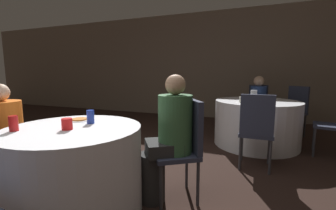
% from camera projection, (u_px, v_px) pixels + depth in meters
% --- Properties ---
extents(wall_back, '(16.00, 0.06, 2.80)m').
position_uv_depth(wall_back, '(204.00, 66.00, 6.07)').
color(wall_back, '#7A6B5B').
rests_on(wall_back, ground_plane).
extents(table_near, '(1.13, 1.13, 0.74)m').
position_uv_depth(table_near, '(76.00, 170.00, 1.93)').
color(table_near, silver).
rests_on(table_near, ground_plane).
extents(table_far, '(1.35, 1.35, 0.74)m').
position_uv_depth(table_far, '(256.00, 123.00, 3.76)').
color(table_far, silver).
rests_on(table_far, ground_plane).
extents(chair_near_northeast, '(0.56, 0.56, 0.95)m').
position_uv_depth(chair_near_northeast, '(185.00, 141.00, 2.12)').
color(chair_near_northeast, '#2D3347').
rests_on(chair_near_northeast, ground_plane).
extents(chair_far_south, '(0.40, 0.41, 0.95)m').
position_uv_depth(chair_far_south, '(256.00, 126.00, 2.73)').
color(chair_far_south, '#2D3347').
rests_on(chair_far_south, ground_plane).
extents(chair_far_northeast, '(0.56, 0.56, 0.95)m').
position_uv_depth(chair_far_northeast, '(295.00, 107.00, 4.28)').
color(chair_far_northeast, '#2D3347').
rests_on(chair_far_northeast, ground_plane).
extents(chair_far_north, '(0.41, 0.41, 0.95)m').
position_uv_depth(chair_far_north, '(258.00, 103.00, 4.74)').
color(chair_far_north, '#2D3347').
rests_on(chair_far_north, ground_plane).
extents(person_green_jacket, '(0.47, 0.43, 1.19)m').
position_uv_depth(person_green_jacket, '(168.00, 139.00, 2.08)').
color(person_green_jacket, '#282828').
rests_on(person_green_jacket, ground_plane).
extents(person_blue_shirt, '(0.31, 0.50, 1.14)m').
position_uv_depth(person_blue_shirt, '(258.00, 104.00, 4.58)').
color(person_blue_shirt, '#282828').
rests_on(person_blue_shirt, ground_plane).
extents(person_orange_shirt, '(0.51, 0.34, 1.10)m').
position_uv_depth(person_orange_shirt, '(9.00, 138.00, 2.20)').
color(person_orange_shirt, '#282828').
rests_on(person_orange_shirt, ground_plane).
extents(pizza_plate_near, '(0.20, 0.20, 0.02)m').
position_uv_depth(pizza_plate_near, '(80.00, 120.00, 2.17)').
color(pizza_plate_near, white).
rests_on(pizza_plate_near, table_near).
extents(soda_can_red, '(0.07, 0.07, 0.12)m').
position_uv_depth(soda_can_red, '(13.00, 123.00, 1.76)').
color(soda_can_red, red).
rests_on(soda_can_red, table_near).
extents(soda_can_blue, '(0.07, 0.07, 0.12)m').
position_uv_depth(soda_can_blue, '(90.00, 117.00, 2.03)').
color(soda_can_blue, '#1E38A5').
rests_on(soda_can_blue, table_near).
extents(cup_near, '(0.08, 0.08, 0.09)m').
position_uv_depth(cup_near, '(67.00, 124.00, 1.81)').
color(cup_near, red).
rests_on(cup_near, table_near).
extents(bottle_far, '(0.09, 0.09, 0.21)m').
position_uv_depth(bottle_far, '(254.00, 97.00, 3.30)').
color(bottle_far, silver).
rests_on(bottle_far, table_far).
extents(cup_far, '(0.08, 0.08, 0.09)m').
position_uv_depth(cup_far, '(242.00, 100.00, 3.49)').
color(cup_far, silver).
rests_on(cup_far, table_far).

